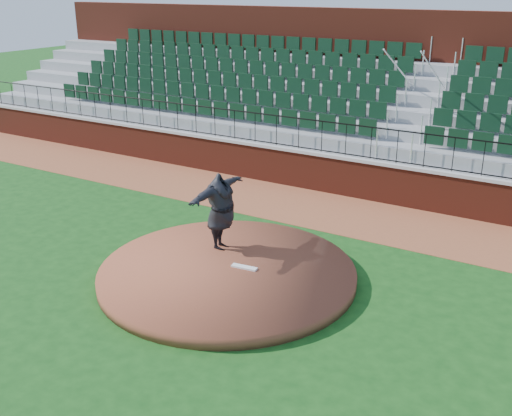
% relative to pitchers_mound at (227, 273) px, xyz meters
% --- Properties ---
extents(ground, '(90.00, 90.00, 0.00)m').
position_rel_pitchers_mound_xyz_m(ground, '(-0.03, -0.16, -0.12)').
color(ground, '#134514').
rests_on(ground, ground).
extents(warning_track, '(34.00, 3.20, 0.01)m').
position_rel_pitchers_mound_xyz_m(warning_track, '(-0.03, 5.24, -0.12)').
color(warning_track, brown).
rests_on(warning_track, ground).
extents(field_wall, '(34.00, 0.35, 1.20)m').
position_rel_pitchers_mound_xyz_m(field_wall, '(-0.03, 6.84, 0.47)').
color(field_wall, maroon).
rests_on(field_wall, ground).
extents(wall_cap, '(34.00, 0.45, 0.10)m').
position_rel_pitchers_mound_xyz_m(wall_cap, '(-0.03, 6.84, 1.12)').
color(wall_cap, '#B7B7B7').
rests_on(wall_cap, field_wall).
extents(wall_railing, '(34.00, 0.05, 1.00)m').
position_rel_pitchers_mound_xyz_m(wall_railing, '(-0.03, 6.84, 1.67)').
color(wall_railing, black).
rests_on(wall_railing, wall_cap).
extents(seating_stands, '(34.00, 5.10, 4.60)m').
position_rel_pitchers_mound_xyz_m(seating_stands, '(-0.03, 9.56, 2.18)').
color(seating_stands, gray).
rests_on(seating_stands, ground).
extents(concourse_wall, '(34.00, 0.50, 5.50)m').
position_rel_pitchers_mound_xyz_m(concourse_wall, '(-0.03, 12.36, 2.62)').
color(concourse_wall, maroon).
rests_on(concourse_wall, ground).
extents(pitchers_mound, '(5.94, 5.94, 0.25)m').
position_rel_pitchers_mound_xyz_m(pitchers_mound, '(0.00, 0.00, 0.00)').
color(pitchers_mound, brown).
rests_on(pitchers_mound, ground).
extents(pitching_rubber, '(0.63, 0.22, 0.04)m').
position_rel_pitchers_mound_xyz_m(pitching_rubber, '(0.33, 0.21, 0.15)').
color(pitching_rubber, white).
rests_on(pitching_rubber, pitchers_mound).
extents(pitcher, '(0.81, 2.42, 1.94)m').
position_rel_pitchers_mound_xyz_m(pitcher, '(-0.75, 0.88, 1.09)').
color(pitcher, black).
rests_on(pitcher, pitchers_mound).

